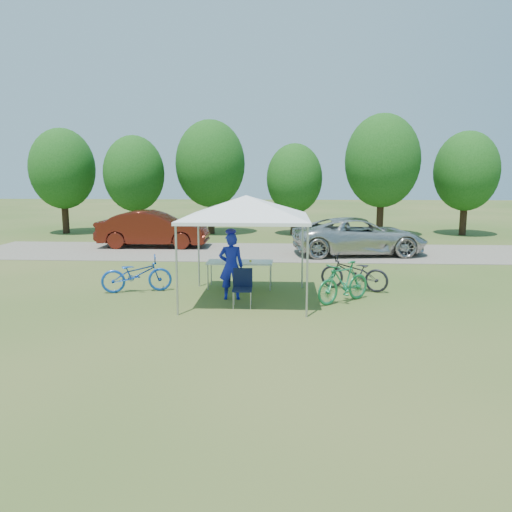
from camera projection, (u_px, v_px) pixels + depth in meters
The scene contains 14 objects.
ground at pixel (247, 300), 13.06m from camera, with size 100.00×100.00×0.00m, color #2D5119.
gravel_strip at pixel (261, 252), 20.94m from camera, with size 24.00×5.00×0.02m, color gray.
canopy at pixel (246, 198), 12.62m from camera, with size 4.53×4.53×3.00m.
treeline at pixel (261, 168), 26.33m from camera, with size 24.89×4.28×6.30m.
folding_table at pixel (240, 263), 14.33m from camera, with size 1.87×0.78×0.77m.
folding_chair at pixel (243, 284), 12.39m from camera, with size 0.49×0.51×0.94m.
cooler at pixel (231, 256), 14.31m from camera, with size 0.46×0.32×0.34m.
ice_cream_cup at pixel (250, 261), 14.26m from camera, with size 0.07×0.07×0.05m, color gold.
cyclist at pixel (231, 266), 13.02m from camera, with size 0.64×0.42×1.75m, color #151DAB.
bike_blue at pixel (137, 274), 13.87m from camera, with size 0.67×1.92×1.01m, color #1346AC.
bike_green at pixel (343, 282), 12.73m from camera, with size 0.50×1.76×1.05m, color #1B7A45.
bike_dark at pixel (354, 273), 14.06m from camera, with size 0.68×1.94×1.02m, color black.
minivan at pixel (359, 236), 20.16m from camera, with size 2.47×5.36×1.49m, color beige.
sedan at pixel (153, 229), 22.20m from camera, with size 1.70×4.87×1.60m, color #52170D.
Camera 1 is at (0.96, -12.66, 3.28)m, focal length 35.00 mm.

